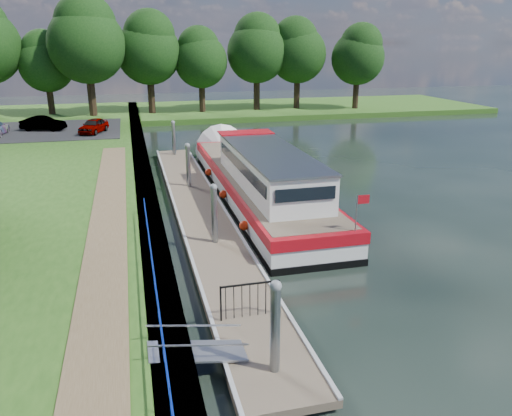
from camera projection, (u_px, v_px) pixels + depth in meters
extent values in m
plane|color=black|center=(269.00, 371.00, 13.43)|extent=(160.00, 160.00, 0.00)
cube|color=#473D2D|center=(147.00, 202.00, 26.51)|extent=(1.10, 90.00, 0.78)
cube|color=#274F16|center=(250.00, 109.00, 63.98)|extent=(60.00, 18.00, 0.60)
cube|color=brown|center=(106.00, 247.00, 19.51)|extent=(1.60, 40.00, 0.05)
cube|color=black|center=(41.00, 130.00, 45.57)|extent=(14.00, 12.00, 0.06)
cube|color=#0C2DBF|center=(155.00, 284.00, 15.08)|extent=(0.04, 18.00, 0.04)
cube|color=#0C2DBF|center=(156.00, 294.00, 15.19)|extent=(0.03, 18.00, 0.03)
cylinder|color=#0C2DBF|center=(171.00, 403.00, 10.59)|extent=(0.04, 0.04, 0.72)
cylinder|color=#0C2DBF|center=(164.00, 350.00, 12.43)|extent=(0.04, 0.04, 0.72)
cylinder|color=#0C2DBF|center=(158.00, 310.00, 14.27)|extent=(0.04, 0.04, 0.72)
cylinder|color=#0C2DBF|center=(154.00, 280.00, 16.11)|extent=(0.04, 0.04, 0.72)
cylinder|color=#0C2DBF|center=(151.00, 255.00, 17.95)|extent=(0.04, 0.04, 0.72)
cylinder|color=#0C2DBF|center=(148.00, 236.00, 19.79)|extent=(0.04, 0.04, 0.72)
cylinder|color=#0C2DBF|center=(146.00, 219.00, 21.63)|extent=(0.04, 0.04, 0.72)
cylinder|color=#0C2DBF|center=(144.00, 205.00, 23.47)|extent=(0.04, 0.04, 0.72)
cube|color=brown|center=(200.00, 211.00, 25.30)|extent=(2.50, 30.00, 0.24)
cube|color=#9EA0A3|center=(260.00, 349.00, 14.33)|extent=(2.30, 5.00, 0.30)
cube|color=#9EA0A3|center=(213.00, 245.00, 21.69)|extent=(2.30, 5.00, 0.30)
cube|color=#9EA0A3|center=(190.00, 194.00, 29.05)|extent=(2.30, 5.00, 0.30)
cube|color=#9EA0A3|center=(177.00, 163.00, 36.41)|extent=(2.30, 5.00, 0.30)
cube|color=#9EA0A3|center=(223.00, 207.00, 25.53)|extent=(0.12, 30.00, 0.06)
cube|color=#9EA0A3|center=(176.00, 210.00, 24.98)|extent=(0.12, 30.00, 0.06)
cylinder|color=gray|center=(275.00, 346.00, 12.62)|extent=(0.26, 0.26, 3.40)
sphere|color=gray|center=(276.00, 286.00, 12.09)|extent=(0.30, 0.30, 0.30)
cylinder|color=gray|center=(215.00, 226.00, 20.90)|extent=(0.26, 0.26, 3.40)
sphere|color=gray|center=(214.00, 187.00, 20.37)|extent=(0.30, 0.30, 0.30)
cylinder|color=gray|center=(189.00, 174.00, 29.18)|extent=(0.26, 0.26, 3.40)
sphere|color=gray|center=(187.00, 146.00, 28.65)|extent=(0.30, 0.30, 0.30)
cylinder|color=gray|center=(174.00, 145.00, 37.46)|extent=(0.26, 0.26, 3.40)
sphere|color=gray|center=(173.00, 123.00, 36.93)|extent=(0.30, 0.30, 0.30)
cube|color=#A5A8AD|center=(197.00, 351.00, 13.27)|extent=(2.58, 1.00, 0.43)
cube|color=#A5A8AD|center=(199.00, 345.00, 12.67)|extent=(2.58, 0.04, 0.41)
cube|color=#A5A8AD|center=(194.00, 326.00, 13.55)|extent=(2.58, 0.04, 0.41)
cube|color=black|center=(221.00, 304.00, 14.93)|extent=(0.05, 0.05, 1.15)
cube|color=black|center=(278.00, 297.00, 15.35)|extent=(0.05, 0.05, 1.15)
cube|color=black|center=(250.00, 284.00, 14.97)|extent=(1.85, 0.05, 0.05)
cube|color=black|center=(226.00, 303.00, 14.97)|extent=(0.02, 0.02, 1.10)
cube|color=black|center=(234.00, 302.00, 15.03)|extent=(0.02, 0.02, 1.10)
cube|color=black|center=(242.00, 301.00, 15.09)|extent=(0.02, 0.02, 1.10)
cube|color=black|center=(250.00, 300.00, 15.14)|extent=(0.02, 0.02, 1.10)
cube|color=black|center=(258.00, 299.00, 15.20)|extent=(0.02, 0.02, 1.10)
cube|color=black|center=(266.00, 298.00, 15.26)|extent=(0.02, 0.02, 1.10)
cube|color=black|center=(274.00, 297.00, 15.32)|extent=(0.02, 0.02, 1.10)
cube|color=black|center=(257.00, 197.00, 28.48)|extent=(4.00, 20.00, 0.55)
cube|color=silver|center=(257.00, 187.00, 28.29)|extent=(3.96, 19.90, 0.65)
cube|color=#A60B14|center=(257.00, 178.00, 28.12)|extent=(4.04, 20.00, 0.48)
cube|color=brown|center=(257.00, 174.00, 28.04)|extent=(3.68, 19.20, 0.04)
cone|color=silver|center=(223.00, 152.00, 37.88)|extent=(4.00, 1.50, 4.00)
cube|color=silver|center=(269.00, 169.00, 25.47)|extent=(3.00, 11.00, 1.75)
cube|color=gray|center=(269.00, 151.00, 25.18)|extent=(3.10, 11.20, 0.10)
cube|color=black|center=(240.00, 166.00, 25.03)|extent=(0.04, 10.00, 0.55)
cube|color=black|center=(297.00, 162.00, 25.74)|extent=(0.04, 10.00, 0.55)
cube|color=black|center=(244.00, 144.00, 30.49)|extent=(2.60, 0.04, 0.55)
cube|color=black|center=(306.00, 194.00, 20.28)|extent=(2.60, 0.04, 0.55)
cube|color=#A60B14|center=(246.00, 132.00, 29.94)|extent=(3.20, 1.60, 0.06)
cylinder|color=gray|center=(356.00, 213.00, 19.24)|extent=(0.05, 0.05, 1.50)
cube|color=#A60B14|center=(363.00, 199.00, 19.12)|extent=(0.50, 0.02, 0.35)
sphere|color=#F8320D|center=(244.00, 226.00, 22.27)|extent=(0.44, 0.44, 0.44)
sphere|color=#F8320D|center=(223.00, 194.00, 26.87)|extent=(0.44, 0.44, 0.44)
sphere|color=#F8320D|center=(209.00, 172.00, 31.47)|extent=(0.44, 0.44, 0.44)
imported|color=#594C47|center=(266.00, 190.00, 21.69)|extent=(0.43, 0.64, 1.72)
cylinder|color=#332316|center=(51.00, 102.00, 55.95)|extent=(0.70, 0.70, 3.10)
sphere|color=black|center=(46.00, 65.00, 54.71)|extent=(5.85, 5.85, 5.85)
sphere|color=black|center=(43.00, 51.00, 54.36)|extent=(4.65, 4.65, 4.65)
cylinder|color=#332316|center=(92.00, 97.00, 54.53)|extent=(0.84, 0.84, 4.29)
sphere|color=black|center=(87.00, 45.00, 52.81)|extent=(8.10, 8.10, 8.10)
sphere|color=black|center=(85.00, 24.00, 52.32)|extent=(6.44, 6.44, 6.44)
cylinder|color=#332316|center=(151.00, 96.00, 57.95)|extent=(0.79, 0.79, 3.83)
sphere|color=black|center=(149.00, 52.00, 56.41)|extent=(7.24, 7.24, 7.24)
sphere|color=black|center=(149.00, 35.00, 55.68)|extent=(5.75, 5.75, 5.75)
cylinder|color=#332316|center=(202.00, 98.00, 59.18)|extent=(0.72, 0.72, 3.26)
sphere|color=black|center=(201.00, 61.00, 57.87)|extent=(6.16, 6.16, 6.16)
sphere|color=black|center=(199.00, 47.00, 57.57)|extent=(4.89, 4.89, 4.89)
cylinder|color=#332316|center=(257.00, 94.00, 60.94)|extent=(0.78, 0.78, 3.77)
sphere|color=black|center=(257.00, 53.00, 59.42)|extent=(7.13, 7.13, 7.13)
sphere|color=black|center=(257.00, 37.00, 59.11)|extent=(5.66, 5.66, 5.66)
cylinder|color=#332316|center=(297.00, 93.00, 62.18)|extent=(0.77, 0.77, 3.65)
sphere|color=black|center=(298.00, 54.00, 60.71)|extent=(6.89, 6.89, 6.89)
sphere|color=black|center=(295.00, 39.00, 60.10)|extent=(5.47, 5.47, 5.47)
cylinder|color=#332316|center=(356.00, 94.00, 62.15)|extent=(0.74, 0.74, 3.41)
sphere|color=black|center=(358.00, 58.00, 60.78)|extent=(6.43, 6.43, 6.43)
sphere|color=black|center=(361.00, 44.00, 60.13)|extent=(5.11, 5.11, 5.11)
imported|color=#999999|center=(94.00, 126.00, 43.92)|extent=(2.77, 4.06, 1.28)
imported|color=#999999|center=(43.00, 123.00, 45.18)|extent=(4.12, 2.40, 1.28)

